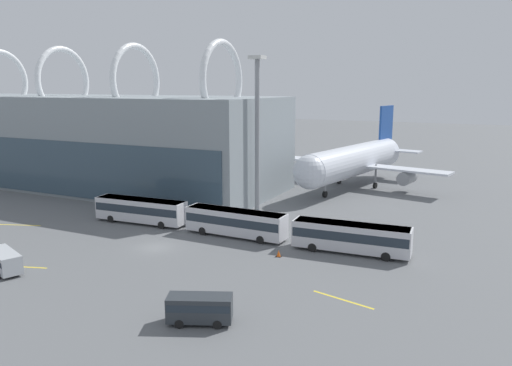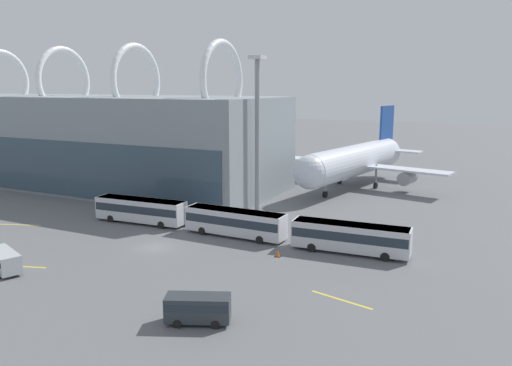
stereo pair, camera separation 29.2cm
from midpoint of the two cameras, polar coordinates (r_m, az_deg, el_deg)
The scene contains 14 objects.
ground_plane at distance 59.80m, azimuth -11.54°, elevation -7.22°, with size 440.00×440.00×0.00m, color slate.
terminal_building at distance 118.13m, azimuth -26.77°, elevation 5.07°, with size 120.86×25.26×25.93m.
airliner_at_gate_near at distance 121.79m, azimuth -16.14°, elevation 4.57°, with size 42.28×42.38×14.38m.
airliner_at_gate_far at distance 93.58m, azimuth 11.14°, elevation 2.56°, with size 34.11×36.72×14.52m.
shuttle_bus_0 at distance 69.93m, azimuth -13.15°, elevation -2.92°, with size 13.28×3.53×3.36m.
shuttle_bus_1 at distance 62.21m, azimuth -2.48°, elevation -4.38°, with size 13.21×3.09×3.36m.
shuttle_bus_2 at distance 57.18m, azimuth 10.65°, elevation -5.97°, with size 13.28×3.51×3.36m.
service_van_foreground at distance 56.95m, azimuth -26.97°, elevation -7.82°, with size 5.79×3.85×2.14m.
service_van_crossing at distance 40.82m, azimuth -6.66°, elevation -13.92°, with size 5.47×3.81×2.29m.
floodlight_mast at distance 73.67m, azimuth 0.02°, elevation 6.74°, with size 2.04×2.04×22.76m.
lane_stripe_0 at distance 58.20m, azimuth -25.54°, elevation -8.62°, with size 6.14×0.25×0.01m, color yellow.
lane_stripe_1 at distance 45.73m, azimuth 9.69°, elevation -13.01°, with size 6.05×0.25×0.01m, color yellow.
lane_stripe_4 at distance 75.73m, azimuth -26.55°, elevation -4.28°, with size 9.21×0.25×0.01m, color yellow.
traffic_cone_0 at distance 55.54m, azimuth 2.45°, elevation -8.04°, with size 0.63×0.63×0.73m.
Camera 1 is at (34.47, -45.17, 18.55)m, focal length 35.00 mm.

